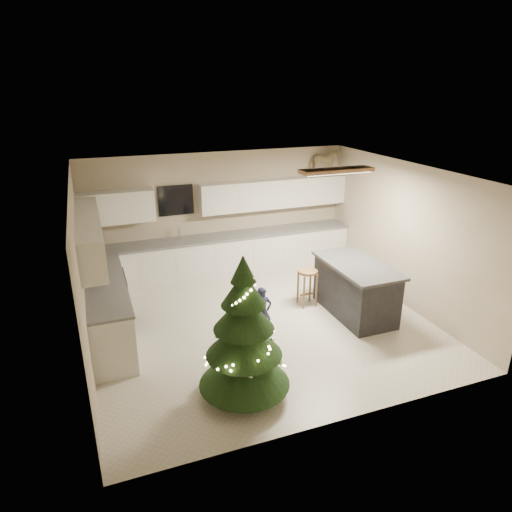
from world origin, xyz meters
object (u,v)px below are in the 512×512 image
at_px(bar_stool, 308,279).
at_px(toddler, 263,312).
at_px(rocking_horse, 324,162).
at_px(christmas_tree, 244,341).
at_px(island, 355,289).

height_order(bar_stool, toddler, toddler).
relative_size(bar_stool, rocking_horse, 0.98).
height_order(christmas_tree, toddler, christmas_tree).
relative_size(bar_stool, christmas_tree, 0.35).
bearing_deg(rocking_horse, island, -177.69).
bearing_deg(christmas_tree, toddler, 59.53).
height_order(bar_stool, rocking_horse, rocking_horse).
bearing_deg(rocking_horse, christmas_tree, 157.05).
xyz_separation_m(bar_stool, christmas_tree, (-1.95, -2.06, 0.30)).
relative_size(island, rocking_horse, 2.43).
distance_m(bar_stool, christmas_tree, 2.85).
bearing_deg(toddler, island, 3.97).
xyz_separation_m(christmas_tree, rocking_horse, (3.20, 3.92, 1.48)).
height_order(christmas_tree, rocking_horse, rocking_horse).
height_order(island, bar_stool, island).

